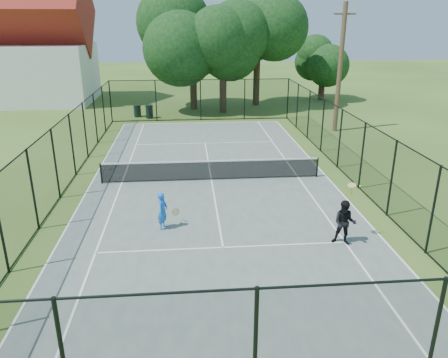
{
  "coord_description": "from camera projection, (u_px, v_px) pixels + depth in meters",
  "views": [
    {
      "loc": [
        -1.07,
        -19.01,
        7.13
      ],
      "look_at": [
        0.33,
        -3.0,
        1.2
      ],
      "focal_mm": 35.0,
      "sensor_mm": 36.0,
      "label": 1
    }
  ],
  "objects": [
    {
      "name": "ground",
      "position": [
        211.0,
        181.0,
        20.32
      ],
      "size": [
        120.0,
        120.0,
        0.0
      ],
      "primitive_type": "plane",
      "color": "#39581E"
    },
    {
      "name": "tennis_court",
      "position": [
        211.0,
        181.0,
        20.31
      ],
      "size": [
        11.0,
        24.0,
        0.06
      ],
      "primitive_type": "cube",
      "color": "#54635D",
      "rests_on": "ground"
    },
    {
      "name": "tennis_net",
      "position": [
        211.0,
        169.0,
        20.12
      ],
      "size": [
        10.08,
        0.08,
        0.95
      ],
      "color": "black",
      "rests_on": "tennis_court"
    },
    {
      "name": "fence",
      "position": [
        211.0,
        150.0,
        19.8
      ],
      "size": [
        13.1,
        26.1,
        3.0
      ],
      "color": "black",
      "rests_on": "ground"
    },
    {
      "name": "tree_near_left",
      "position": [
        192.0,
        38.0,
        34.63
      ],
      "size": [
        7.04,
        7.04,
        9.18
      ],
      "color": "#332114",
      "rests_on": "ground"
    },
    {
      "name": "tree_near_mid",
      "position": [
        223.0,
        51.0,
        33.55
      ],
      "size": [
        5.95,
        5.95,
        7.78
      ],
      "color": "#332114",
      "rests_on": "ground"
    },
    {
      "name": "tree_near_right",
      "position": [
        257.0,
        41.0,
        36.4
      ],
      "size": [
        6.07,
        6.07,
        8.38
      ],
      "color": "#332114",
      "rests_on": "ground"
    },
    {
      "name": "tree_far_right",
      "position": [
        323.0,
        65.0,
        39.62
      ],
      "size": [
        3.89,
        3.89,
        5.15
      ],
      "color": "#332114",
      "rests_on": "ground"
    },
    {
      "name": "building",
      "position": [
        0.0,
        45.0,
        37.79
      ],
      "size": [
        15.3,
        8.15,
        11.87
      ],
      "color": "silver",
      "rests_on": "ground"
    },
    {
      "name": "trash_bin_left",
      "position": [
        137.0,
        111.0,
        33.45
      ],
      "size": [
        0.58,
        0.58,
        0.91
      ],
      "color": "black",
      "rests_on": "ground"
    },
    {
      "name": "trash_bin_right",
      "position": [
        149.0,
        112.0,
        32.96
      ],
      "size": [
        0.58,
        0.58,
        1.0
      ],
      "color": "black",
      "rests_on": "ground"
    },
    {
      "name": "utility_pole",
      "position": [
        340.0,
        68.0,
        28.03
      ],
      "size": [
        1.4,
        0.3,
        8.12
      ],
      "color": "#4C3823",
      "rests_on": "ground"
    },
    {
      "name": "player_blue",
      "position": [
        163.0,
        211.0,
        15.42
      ],
      "size": [
        0.82,
        0.58,
        1.37
      ],
      "color": "blue",
      "rests_on": "tennis_court"
    },
    {
      "name": "player_black",
      "position": [
        345.0,
        223.0,
        14.3
      ],
      "size": [
        1.08,
        0.91,
        2.02
      ],
      "color": "black",
      "rests_on": "tennis_court"
    }
  ]
}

